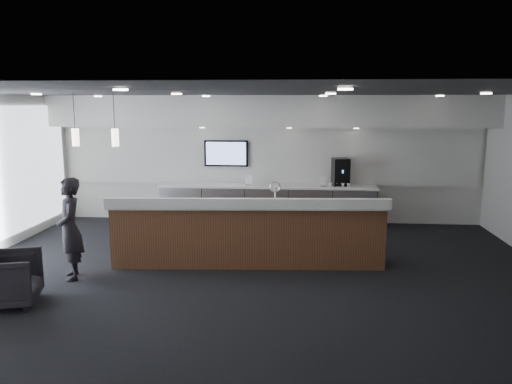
# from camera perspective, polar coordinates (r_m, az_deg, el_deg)

# --- Properties ---
(ground) EXTENTS (10.00, 10.00, 0.00)m
(ground) POSITION_cam_1_polar(r_m,az_deg,el_deg) (8.36, -0.36, -9.64)
(ground) COLOR black
(ground) RESTS_ON ground
(ceiling) EXTENTS (10.00, 8.00, 0.02)m
(ceiling) POSITION_cam_1_polar(r_m,az_deg,el_deg) (7.87, -0.39, 11.38)
(ceiling) COLOR black
(ceiling) RESTS_ON back_wall
(back_wall) EXTENTS (10.00, 0.02, 3.00)m
(back_wall) POSITION_cam_1_polar(r_m,az_deg,el_deg) (11.94, 1.41, 3.73)
(back_wall) COLOR silver
(back_wall) RESTS_ON ground
(soffit_bulkhead) EXTENTS (10.00, 0.90, 0.70)m
(soffit_bulkhead) POSITION_cam_1_polar(r_m,az_deg,el_deg) (11.41, 1.29, 9.22)
(soffit_bulkhead) COLOR silver
(soffit_bulkhead) RESTS_ON back_wall
(alcove_panel) EXTENTS (9.80, 0.06, 1.40)m
(alcove_panel) POSITION_cam_1_polar(r_m,az_deg,el_deg) (11.89, 1.40, 4.19)
(alcove_panel) COLOR silver
(alcove_panel) RESTS_ON back_wall
(back_credenza) EXTENTS (5.06, 0.66, 0.95)m
(back_credenza) POSITION_cam_1_polar(r_m,az_deg,el_deg) (11.74, 1.28, -1.43)
(back_credenza) COLOR #A0A2A8
(back_credenza) RESTS_ON ground
(wall_tv) EXTENTS (1.05, 0.08, 0.62)m
(wall_tv) POSITION_cam_1_polar(r_m,az_deg,el_deg) (11.93, -3.43, 4.43)
(wall_tv) COLOR black
(wall_tv) RESTS_ON back_wall
(pendant_left) EXTENTS (0.12, 0.12, 0.30)m
(pendant_left) POSITION_cam_1_polar(r_m,az_deg,el_deg) (9.21, -15.03, 6.18)
(pendant_left) COLOR #FFE9C6
(pendant_left) RESTS_ON ceiling
(pendant_right) EXTENTS (0.12, 0.12, 0.30)m
(pendant_right) POSITION_cam_1_polar(r_m,az_deg,el_deg) (9.47, -19.04, 6.07)
(pendant_right) COLOR #FFE9C6
(pendant_right) RESTS_ON ceiling
(ceiling_can_lights) EXTENTS (7.00, 5.00, 0.02)m
(ceiling_can_lights) POSITION_cam_1_polar(r_m,az_deg,el_deg) (7.87, -0.39, 11.16)
(ceiling_can_lights) COLOR silver
(ceiling_can_lights) RESTS_ON ceiling
(service_counter) EXTENTS (4.83, 1.13, 1.49)m
(service_counter) POSITION_cam_1_polar(r_m,az_deg,el_deg) (8.82, -0.92, -4.67)
(service_counter) COLOR brown
(service_counter) RESTS_ON ground
(coffee_machine) EXTENTS (0.42, 0.51, 0.63)m
(coffee_machine) POSITION_cam_1_polar(r_m,az_deg,el_deg) (11.68, 9.64, 2.28)
(coffee_machine) COLOR black
(coffee_machine) RESTS_ON back_credenza
(info_sign_left) EXTENTS (0.17, 0.05, 0.24)m
(info_sign_left) POSITION_cam_1_polar(r_m,az_deg,el_deg) (11.59, -0.85, 1.39)
(info_sign_left) COLOR white
(info_sign_left) RESTS_ON back_credenza
(info_sign_right) EXTENTS (0.16, 0.04, 0.21)m
(info_sign_right) POSITION_cam_1_polar(r_m,az_deg,el_deg) (11.53, 7.69, 1.19)
(info_sign_right) COLOR white
(info_sign_right) RESTS_ON back_credenza
(armchair) EXTENTS (1.03, 1.01, 0.76)m
(armchair) POSITION_cam_1_polar(r_m,az_deg,el_deg) (7.95, -26.52, -8.92)
(armchair) COLOR black
(armchair) RESTS_ON ground
(lounge_guest) EXTENTS (0.63, 0.72, 1.66)m
(lounge_guest) POSITION_cam_1_polar(r_m,az_deg,el_deg) (8.60, -20.49, -3.96)
(lounge_guest) COLOR black
(lounge_guest) RESTS_ON ground
(cup_0) EXTENTS (0.09, 0.09, 0.08)m
(cup_0) POSITION_cam_1_polar(r_m,az_deg,el_deg) (11.56, 10.56, 0.81)
(cup_0) COLOR white
(cup_0) RESTS_ON back_credenza
(cup_1) EXTENTS (0.13, 0.13, 0.08)m
(cup_1) POSITION_cam_1_polar(r_m,az_deg,el_deg) (11.55, 9.87, 0.82)
(cup_1) COLOR white
(cup_1) RESTS_ON back_credenza
(cup_2) EXTENTS (0.11, 0.11, 0.08)m
(cup_2) POSITION_cam_1_polar(r_m,az_deg,el_deg) (11.54, 9.18, 0.83)
(cup_2) COLOR white
(cup_2) RESTS_ON back_credenza
(cup_3) EXTENTS (0.12, 0.12, 0.08)m
(cup_3) POSITION_cam_1_polar(r_m,az_deg,el_deg) (11.53, 8.48, 0.84)
(cup_3) COLOR white
(cup_3) RESTS_ON back_credenza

